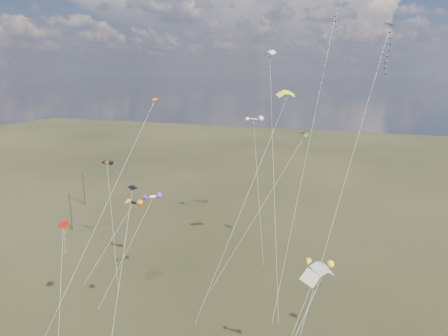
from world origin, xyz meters
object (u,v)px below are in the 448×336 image
(parafoil_yellow, at_px, (286,93))
(novelty_black_orange, at_px, (133,203))
(utility_pole_near, at_px, (71,211))
(diamond_black_high, at_px, (382,68))
(utility_pole_far, at_px, (84,189))

(parafoil_yellow, height_order, novelty_black_orange, parafoil_yellow)
(utility_pole_near, xyz_separation_m, diamond_black_high, (57.35, -7.77, 28.28))
(utility_pole_near, height_order, utility_pole_far, same)
(diamond_black_high, relative_size, parafoil_yellow, 1.27)
(diamond_black_high, height_order, parafoil_yellow, diamond_black_high)
(diamond_black_high, relative_size, novelty_black_orange, 3.23)
(diamond_black_high, height_order, novelty_black_orange, diamond_black_high)
(utility_pole_far, relative_size, novelty_black_orange, 0.68)
(diamond_black_high, bearing_deg, utility_pole_far, 161.58)
(utility_pole_near, distance_m, utility_pole_far, 16.12)
(novelty_black_orange, bearing_deg, utility_pole_near, 156.89)
(diamond_black_high, distance_m, novelty_black_orange, 42.07)
(utility_pole_far, relative_size, diamond_black_high, 0.21)
(utility_pole_near, distance_m, parafoil_yellow, 50.98)
(utility_pole_far, bearing_deg, novelty_black_orange, -38.34)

